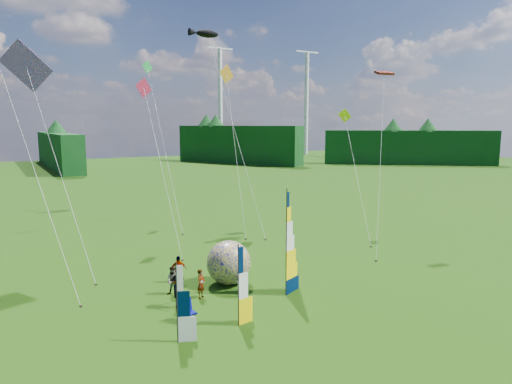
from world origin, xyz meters
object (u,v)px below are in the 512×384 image
spectator_d (179,269)px  camp_chair (189,311)px  side_banner_left (238,287)px  spectator_a (201,284)px  spectator_b (173,281)px  feather_banner_main (286,245)px  bol_inflatable (229,263)px  spectator_c (178,291)px  side_banner_far (177,304)px  kite_whale (233,118)px

spectator_d → camp_chair: spectator_d is taller
side_banner_left → spectator_a: size_ratio=2.40×
spectator_b → spectator_d: size_ratio=1.00×
side_banner_left → feather_banner_main: bearing=18.1°
bol_inflatable → spectator_c: 4.12m
side_banner_far → camp_chair: size_ratio=3.05×
bol_inflatable → spectator_d: 2.92m
spectator_a → spectator_d: 2.80m
side_banner_left → spectator_a: 4.11m
feather_banner_main → side_banner_left: (-3.91, -1.97, -0.95)m
feather_banner_main → spectator_d: size_ratio=3.55×
feather_banner_main → camp_chair: (-5.72, -0.53, -2.22)m
kite_whale → side_banner_far: bearing=-143.2°
side_banner_left → spectator_a: bearing=82.6°
side_banner_left → spectator_b: 5.32m
spectator_d → kite_whale: kite_whale is taller
side_banner_far → spectator_c: side_banner_far is taller
side_banner_far → kite_whale: size_ratio=0.17×
spectator_d → side_banner_left: bearing=117.0°
side_banner_far → spectator_b: 5.55m
feather_banner_main → side_banner_far: size_ratio=1.66×
camp_chair → kite_whale: size_ratio=0.06×
spectator_a → spectator_d: (-0.16, 2.79, 0.02)m
spectator_b → spectator_d: same height
spectator_a → spectator_c: 1.64m
feather_banner_main → spectator_c: (-5.50, 1.37, -1.92)m
spectator_a → camp_chair: (-1.73, -2.53, -0.21)m
side_banner_left → camp_chair: 2.64m
feather_banner_main → spectator_d: (-4.15, 4.79, -1.99)m
camp_chair → kite_whale: (11.37, 17.14, 9.00)m
camp_chair → kite_whale: 22.45m
spectator_a → camp_chair: spectator_a is taller
spectator_a → spectator_b: (-1.10, 1.12, 0.02)m
bol_inflatable → spectator_b: 3.33m
spectator_c → camp_chair: spectator_c is taller
spectator_c → side_banner_far: bearing=179.3°
spectator_c → side_banner_left: bearing=-134.1°
bol_inflatable → spectator_a: bol_inflatable is taller
spectator_d → bol_inflatable: bearing=169.6°
spectator_a → spectator_c: size_ratio=0.90×
bol_inflatable → kite_whale: kite_whale is taller
feather_banner_main → spectator_a: bearing=129.9°
spectator_d → camp_chair: (-1.57, -5.32, -0.23)m
feather_banner_main → spectator_a: (-3.99, 2.00, -2.01)m
spectator_d → kite_whale: 17.68m
bol_inflatable → spectator_a: size_ratio=1.65×
side_banner_far → bol_inflatable: 7.26m
side_banner_far → spectator_b: bearing=93.3°
side_banner_left → spectator_c: size_ratio=2.15×
bol_inflatable → spectator_a: 2.51m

